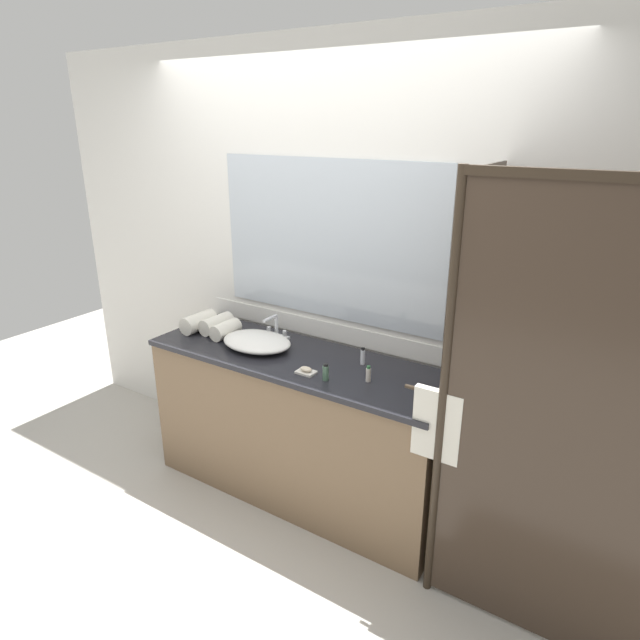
# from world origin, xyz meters

# --- Properties ---
(ground_plane) EXTENTS (8.00, 8.00, 0.00)m
(ground_plane) POSITION_xyz_m (0.00, 0.00, 0.00)
(ground_plane) COLOR #B7B2A8
(wall_back_with_mirror) EXTENTS (4.40, 0.06, 2.60)m
(wall_back_with_mirror) POSITION_xyz_m (0.00, 0.34, 1.30)
(wall_back_with_mirror) COLOR silver
(wall_back_with_mirror) RESTS_ON ground_plane
(vanity_cabinet) EXTENTS (1.80, 0.58, 0.90)m
(vanity_cabinet) POSITION_xyz_m (0.00, 0.01, 0.45)
(vanity_cabinet) COLOR brown
(vanity_cabinet) RESTS_ON ground_plane
(shower_enclosure) EXTENTS (1.20, 0.59, 2.00)m
(shower_enclosure) POSITION_xyz_m (1.27, -0.19, 1.02)
(shower_enclosure) COLOR #2D2319
(shower_enclosure) RESTS_ON ground_plane
(sink_basin) EXTENTS (0.43, 0.32, 0.08)m
(sink_basin) POSITION_xyz_m (-0.28, -0.02, 0.94)
(sink_basin) COLOR white
(sink_basin) RESTS_ON vanity_cabinet
(faucet) EXTENTS (0.17, 0.14, 0.15)m
(faucet) POSITION_xyz_m (-0.28, 0.16, 0.95)
(faucet) COLOR silver
(faucet) RESTS_ON vanity_cabinet
(soap_dish) EXTENTS (0.10, 0.07, 0.04)m
(soap_dish) POSITION_xyz_m (0.16, -0.15, 0.91)
(soap_dish) COLOR silver
(soap_dish) RESTS_ON vanity_cabinet
(amenity_bottle_body_wash) EXTENTS (0.03, 0.03, 0.09)m
(amenity_bottle_body_wash) POSITION_xyz_m (0.48, -0.06, 0.94)
(amenity_bottle_body_wash) COLOR silver
(amenity_bottle_body_wash) RESTS_ON vanity_cabinet
(amenity_bottle_lotion) EXTENTS (0.03, 0.03, 0.09)m
(amenity_bottle_lotion) POSITION_xyz_m (0.29, -0.16, 0.94)
(amenity_bottle_lotion) COLOR #4C7056
(amenity_bottle_lotion) RESTS_ON vanity_cabinet
(amenity_bottle_conditioner) EXTENTS (0.03, 0.03, 0.10)m
(amenity_bottle_conditioner) POSITION_xyz_m (0.35, 0.11, 0.95)
(amenity_bottle_conditioner) COLOR silver
(amenity_bottle_conditioner) RESTS_ON vanity_cabinet
(rolled_towel_near_edge) EXTENTS (0.12, 0.23, 0.11)m
(rolled_towel_near_edge) POSITION_xyz_m (-0.76, 0.00, 0.96)
(rolled_towel_near_edge) COLOR silver
(rolled_towel_near_edge) RESTS_ON vanity_cabinet
(rolled_towel_middle) EXTENTS (0.12, 0.22, 0.10)m
(rolled_towel_middle) POSITION_xyz_m (-0.65, 0.04, 0.95)
(rolled_towel_middle) COLOR silver
(rolled_towel_middle) RESTS_ON vanity_cabinet
(rolled_towel_far_edge) EXTENTS (0.10, 0.19, 0.10)m
(rolled_towel_far_edge) POSITION_xyz_m (-0.54, 0.01, 0.95)
(rolled_towel_far_edge) COLOR silver
(rolled_towel_far_edge) RESTS_ON vanity_cabinet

